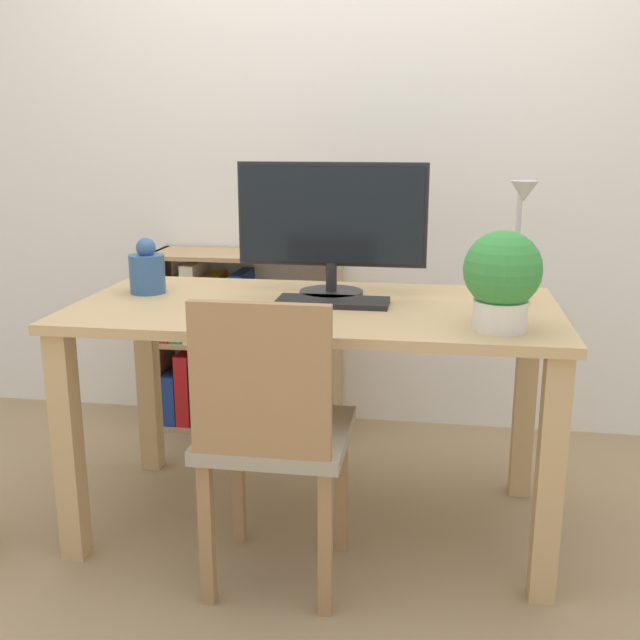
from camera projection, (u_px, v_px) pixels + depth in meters
name	position (u px, v px, depth m)	size (l,w,h in m)	color
ground_plane	(315.00, 521.00, 2.49)	(10.00, 10.00, 0.00)	#997F5B
wall_back	(353.00, 121.00, 3.09)	(8.00, 0.05, 2.60)	silver
desk	(315.00, 344.00, 2.34)	(1.49, 0.74, 0.74)	tan
monitor	(332.00, 221.00, 2.38)	(0.61, 0.21, 0.43)	#232326
keyboard	(333.00, 302.00, 2.31)	(0.35, 0.14, 0.02)	black
vase	(147.00, 270.00, 2.46)	(0.12, 0.12, 0.18)	#33598C
desk_lamp	(520.00, 231.00, 2.23)	(0.10, 0.19, 0.38)	#B7B7BC
potted_plant	(502.00, 277.00, 1.98)	(0.21, 0.21, 0.27)	silver
chair	(272.00, 431.00, 2.02)	(0.40, 0.40, 0.86)	#9E937F
bookshelf	(218.00, 340.00, 3.23)	(0.79, 0.28, 0.77)	tan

